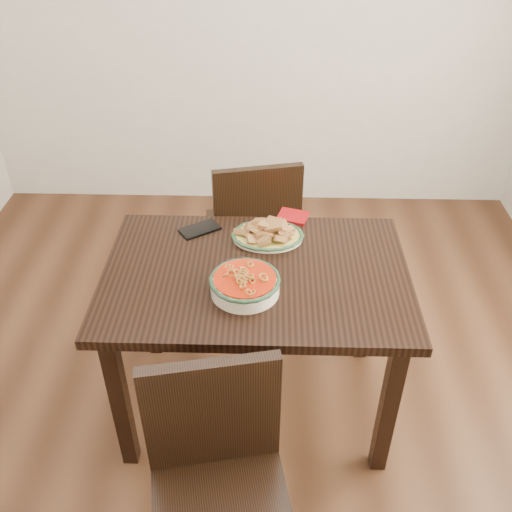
{
  "coord_description": "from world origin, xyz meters",
  "views": [
    {
      "loc": [
        0.11,
        -1.8,
        2.09
      ],
      "look_at": [
        0.06,
        -0.07,
        0.81
      ],
      "focal_mm": 40.0,
      "sensor_mm": 36.0,
      "label": 1
    }
  ],
  "objects_px": {
    "noodle_bowl": "(245,282)",
    "smartphone": "(200,229)",
    "dining_table": "(256,292)",
    "chair_near": "(218,477)",
    "chair_far": "(254,227)",
    "fish_plate": "(268,229)"
  },
  "relations": [
    {
      "from": "fish_plate",
      "to": "dining_table",
      "type": "bearing_deg",
      "value": -100.47
    },
    {
      "from": "dining_table",
      "to": "smartphone",
      "type": "bearing_deg",
      "value": 131.3
    },
    {
      "from": "chair_near",
      "to": "noodle_bowl",
      "type": "relative_size",
      "value": 3.42
    },
    {
      "from": "chair_far",
      "to": "fish_plate",
      "type": "relative_size",
      "value": 3.07
    },
    {
      "from": "noodle_bowl",
      "to": "smartphone",
      "type": "bearing_deg",
      "value": 117.66
    },
    {
      "from": "chair_far",
      "to": "noodle_bowl",
      "type": "height_order",
      "value": "chair_far"
    },
    {
      "from": "dining_table",
      "to": "chair_near",
      "type": "xyz_separation_m",
      "value": [
        -0.1,
        -0.71,
        -0.15
      ]
    },
    {
      "from": "chair_far",
      "to": "smartphone",
      "type": "xyz_separation_m",
      "value": [
        -0.21,
        -0.4,
        0.26
      ]
    },
    {
      "from": "dining_table",
      "to": "chair_far",
      "type": "distance_m",
      "value": 0.7
    },
    {
      "from": "chair_near",
      "to": "dining_table",
      "type": "bearing_deg",
      "value": 71.16
    },
    {
      "from": "dining_table",
      "to": "smartphone",
      "type": "distance_m",
      "value": 0.39
    },
    {
      "from": "chair_far",
      "to": "noodle_bowl",
      "type": "xyz_separation_m",
      "value": [
        -0.01,
        -0.8,
        0.29
      ]
    },
    {
      "from": "dining_table",
      "to": "noodle_bowl",
      "type": "distance_m",
      "value": 0.19
    },
    {
      "from": "chair_far",
      "to": "fish_plate",
      "type": "xyz_separation_m",
      "value": [
        0.07,
        -0.46,
        0.3
      ]
    },
    {
      "from": "dining_table",
      "to": "smartphone",
      "type": "relative_size",
      "value": 7.11
    },
    {
      "from": "noodle_bowl",
      "to": "smartphone",
      "type": "xyz_separation_m",
      "value": [
        -0.21,
        0.4,
        -0.04
      ]
    },
    {
      "from": "chair_near",
      "to": "noodle_bowl",
      "type": "height_order",
      "value": "chair_near"
    },
    {
      "from": "dining_table",
      "to": "chair_far",
      "type": "height_order",
      "value": "chair_far"
    },
    {
      "from": "chair_far",
      "to": "chair_near",
      "type": "xyz_separation_m",
      "value": [
        -0.07,
        -1.39,
        0.0
      ]
    },
    {
      "from": "chair_near",
      "to": "smartphone",
      "type": "distance_m",
      "value": 1.03
    },
    {
      "from": "chair_near",
      "to": "fish_plate",
      "type": "relative_size",
      "value": 3.07
    },
    {
      "from": "fish_plate",
      "to": "smartphone",
      "type": "height_order",
      "value": "fish_plate"
    }
  ]
}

